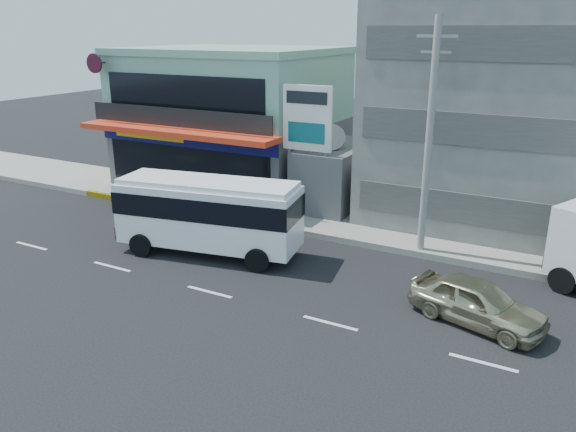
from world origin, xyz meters
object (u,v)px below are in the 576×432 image
(concrete_building, at_px, (556,82))
(minibus, at_px, (209,210))
(satellite_dish, at_px, (331,147))
(motorcycle_rider, at_px, (224,209))
(billboard, at_px, (307,126))
(sedan, at_px, (477,302))
(utility_pole_near, at_px, (429,139))
(shop_building, at_px, (234,120))

(concrete_building, xyz_separation_m, minibus, (-12.27, -11.79, -5.01))
(satellite_dish, height_order, motorcycle_rider, satellite_dish)
(billboard, distance_m, sedan, 12.66)
(billboard, height_order, utility_pole_near, utility_pole_near)
(shop_building, distance_m, satellite_dish, 8.54)
(minibus, bearing_deg, utility_pole_near, 26.87)
(billboard, distance_m, minibus, 6.90)
(utility_pole_near, bearing_deg, minibus, -153.13)
(shop_building, distance_m, utility_pole_near, 15.50)
(utility_pole_near, distance_m, motorcycle_rider, 10.93)
(satellite_dish, distance_m, minibus, 8.26)
(shop_building, height_order, sedan, shop_building)
(satellite_dish, xyz_separation_m, motorcycle_rider, (-4.00, -4.20, -2.80))
(satellite_dish, distance_m, sedan, 13.01)
(billboard, bearing_deg, utility_pole_near, -15.48)
(minibus, bearing_deg, motorcycle_rider, 115.81)
(shop_building, height_order, motorcycle_rider, shop_building)
(utility_pole_near, bearing_deg, billboard, 164.52)
(concrete_building, relative_size, motorcycle_rider, 6.83)
(shop_building, relative_size, minibus, 1.49)
(satellite_dish, xyz_separation_m, billboard, (-0.50, -1.80, 1.35))
(concrete_building, height_order, sedan, concrete_building)
(satellite_dish, height_order, sedan, satellite_dish)
(billboard, bearing_deg, motorcycle_rider, -145.56)
(minibus, bearing_deg, billboard, 73.58)
(sedan, bearing_deg, satellite_dish, 63.89)
(motorcycle_rider, bearing_deg, shop_building, 119.24)
(satellite_dish, bearing_deg, sedan, -42.86)
(utility_pole_near, relative_size, motorcycle_rider, 4.27)
(shop_building, distance_m, sedan, 21.08)
(concrete_building, distance_m, minibus, 17.73)
(concrete_building, height_order, minibus, concrete_building)
(billboard, xyz_separation_m, motorcycle_rider, (-3.50, -2.40, -4.15))
(concrete_building, xyz_separation_m, utility_pole_near, (-4.00, -7.60, -1.85))
(concrete_building, height_order, satellite_dish, concrete_building)
(concrete_building, distance_m, satellite_dish, 11.30)
(sedan, bearing_deg, utility_pole_near, 50.06)
(utility_pole_near, bearing_deg, motorcycle_rider, -176.57)
(satellite_dish, height_order, utility_pole_near, utility_pole_near)
(billboard, distance_m, motorcycle_rider, 5.94)
(billboard, relative_size, motorcycle_rider, 2.95)
(concrete_building, distance_m, billboard, 12.17)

